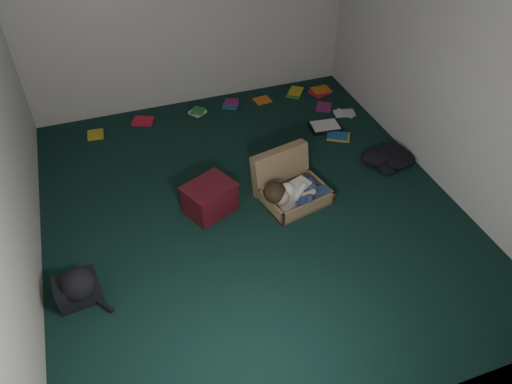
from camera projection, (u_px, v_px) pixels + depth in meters
floor at (251, 209)px, 5.00m from camera, size 4.50×4.50×0.00m
wall_back at (186, 1)px, 5.75m from camera, size 4.50×0.00×4.50m
wall_front at (393, 306)px, 2.55m from camera, size 4.50×0.00×4.50m
wall_right at (452, 58)px, 4.65m from camera, size 0.00×4.50×4.50m
suitcase at (289, 185)px, 5.07m from camera, size 0.75×0.74×0.47m
person at (295, 192)px, 4.93m from camera, size 0.70×0.35×0.29m
maroon_bin at (210, 198)px, 4.88m from camera, size 0.58×0.53×0.32m
backpack at (78, 289)px, 4.08m from camera, size 0.47×0.40×0.26m
clothing_pile at (390, 158)px, 5.52m from camera, size 0.50×0.43×0.14m
paper_tray at (325, 127)px, 6.07m from camera, size 0.39×0.31×0.05m
book_scatter at (257, 111)px, 6.37m from camera, size 3.24×1.37×0.02m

